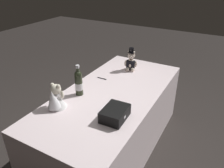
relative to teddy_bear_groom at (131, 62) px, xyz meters
The scene contains 7 objects.
ground_plane 1.08m from the teddy_bear_groom, behind, with size 12.00×12.00×0.00m, color #2D2826.
reception_table 0.81m from the teddy_bear_groom, behind, with size 2.04×0.96×0.75m, color white.
teddy_bear_groom is the anchor object (origin of this frame).
teddy_bear_bride 1.19m from the teddy_bear_groom, 168.21° to the left, with size 0.22×0.18×0.25m.
champagne_bottle 0.87m from the teddy_bear_groom, 166.53° to the left, with size 0.08×0.08×0.34m.
signing_pen 0.47m from the teddy_bear_groom, 154.76° to the left, with size 0.01×0.13×0.01m.
gift_case_black 1.09m from the teddy_bear_groom, 162.46° to the right, with size 0.28×0.21×0.11m.
Camera 1 is at (-1.82, -1.02, 1.96)m, focal length 35.62 mm.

